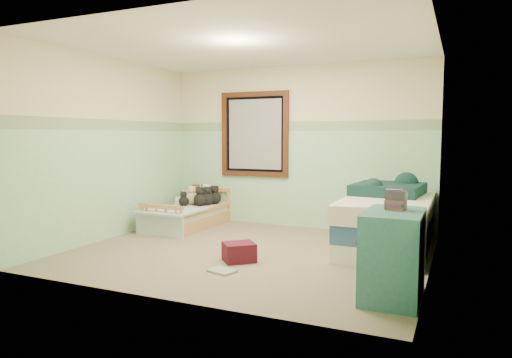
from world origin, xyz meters
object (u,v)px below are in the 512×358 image
at_px(plush_floor_cream, 181,214).
at_px(red_pillow, 239,252).
at_px(plush_floor_tan, 181,223).
at_px(twin_bed_frame, 388,240).
at_px(toddler_bed_frame, 188,221).
at_px(dresser, 393,255).
at_px(floor_book, 222,271).

relative_size(plush_floor_cream, red_pillow, 0.84).
xyz_separation_m(plush_floor_tan, twin_bed_frame, (3.06, 0.03, 0.00)).
height_order(plush_floor_cream, plush_floor_tan, plush_floor_cream).
bearing_deg(twin_bed_frame, plush_floor_cream, 172.50).
bearing_deg(red_pillow, plush_floor_cream, 137.97).
bearing_deg(toddler_bed_frame, twin_bed_frame, -3.61).
distance_m(twin_bed_frame, dresser, 1.85).
xyz_separation_m(toddler_bed_frame, dresser, (3.37, -2.00, 0.29)).
bearing_deg(dresser, red_pillow, 163.40).
height_order(toddler_bed_frame, floor_book, toddler_bed_frame).
distance_m(dresser, red_pillow, 1.86).
bearing_deg(dresser, twin_bed_frame, 99.39).
bearing_deg(dresser, plush_floor_cream, 148.53).
bearing_deg(toddler_bed_frame, floor_book, -49.63).
bearing_deg(plush_floor_cream, red_pillow, -42.03).
bearing_deg(plush_floor_cream, twin_bed_frame, -7.50).
height_order(twin_bed_frame, floor_book, twin_bed_frame).
xyz_separation_m(plush_floor_cream, twin_bed_frame, (3.37, -0.44, -0.03)).
bearing_deg(plush_floor_tan, floor_book, -46.28).
bearing_deg(floor_book, plush_floor_cream, 147.50).
relative_size(toddler_bed_frame, twin_bed_frame, 0.75).
height_order(toddler_bed_frame, red_pillow, red_pillow).
distance_m(toddler_bed_frame, twin_bed_frame, 3.08).
distance_m(plush_floor_cream, red_pillow, 2.57).
bearing_deg(plush_floor_cream, toddler_bed_frame, -39.91).
xyz_separation_m(red_pillow, floor_book, (0.03, -0.45, -0.09)).
relative_size(plush_floor_tan, dresser, 0.28).
bearing_deg(twin_bed_frame, plush_floor_tan, -179.38).
distance_m(toddler_bed_frame, red_pillow, 2.18).
distance_m(twin_bed_frame, red_pillow, 1.94).
distance_m(toddler_bed_frame, plush_floor_cream, 0.39).
bearing_deg(red_pillow, toddler_bed_frame, 137.59).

